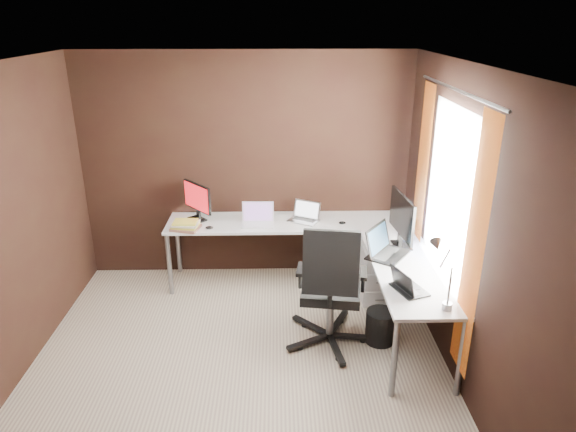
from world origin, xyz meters
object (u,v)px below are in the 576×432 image
(laptop_black_small, at_px, (407,286))
(book_stack, at_px, (186,225))
(monitor_right, at_px, (402,218))
(wastebasket, at_px, (380,326))
(drawer_pedestal, at_px, (380,270))
(laptop_white, at_px, (258,220))
(monitor_left, at_px, (197,199))
(desk_lamp, at_px, (441,265))
(office_chair, at_px, (330,309))
(laptop_black_big, at_px, (384,249))
(laptop_silver, at_px, (305,216))

(laptop_black_small, height_order, book_stack, laptop_black_small)
(monitor_right, bearing_deg, wastebasket, 148.67)
(drawer_pedestal, height_order, laptop_black_small, laptop_black_small)
(drawer_pedestal, xyz_separation_m, laptop_white, (-1.30, 0.28, 0.48))
(monitor_left, distance_m, desk_lamp, 2.78)
(desk_lamp, relative_size, office_chair, 0.46)
(monitor_left, relative_size, laptop_black_big, 0.81)
(office_chair, bearing_deg, laptop_silver, 106.51)
(laptop_black_big, bearing_deg, book_stack, 107.52)
(laptop_white, xyz_separation_m, laptop_black_small, (1.26, -1.47, -0.00))
(office_chair, relative_size, wastebasket, 3.85)
(office_chair, bearing_deg, laptop_black_small, -22.64)
(drawer_pedestal, distance_m, laptop_black_small, 1.28)
(drawer_pedestal, relative_size, laptop_black_small, 1.69)
(book_stack, bearing_deg, laptop_black_big, -18.41)
(monitor_right, distance_m, laptop_black_big, 0.35)
(drawer_pedestal, relative_size, laptop_white, 1.75)
(laptop_silver, distance_m, office_chair, 1.29)
(laptop_black_big, height_order, laptop_black_small, laptop_black_big)
(monitor_right, distance_m, laptop_black_small, 0.91)
(monitor_left, height_order, laptop_black_small, monitor_left)
(monitor_left, height_order, laptop_silver, monitor_left)
(drawer_pedestal, bearing_deg, laptop_silver, 154.76)
(monitor_right, distance_m, wastebasket, 1.04)
(desk_lamp, distance_m, wastebasket, 1.13)
(monitor_right, bearing_deg, book_stack, 72.15)
(laptop_white, bearing_deg, book_stack, -169.01)
(monitor_right, height_order, desk_lamp, desk_lamp)
(drawer_pedestal, relative_size, monitor_left, 1.46)
(office_chair, bearing_deg, laptop_black_big, 41.18)
(drawer_pedestal, bearing_deg, laptop_white, 167.69)
(book_stack, relative_size, office_chair, 0.27)
(monitor_right, xyz_separation_m, book_stack, (-2.15, 0.47, -0.25))
(drawer_pedestal, distance_m, book_stack, 2.11)
(monitor_left, distance_m, laptop_black_big, 2.09)
(drawer_pedestal, height_order, monitor_right, monitor_right)
(laptop_white, bearing_deg, drawer_pedestal, -10.97)
(laptop_white, relative_size, laptop_silver, 0.92)
(monitor_left, xyz_separation_m, laptop_black_small, (1.91, -1.61, -0.19))
(drawer_pedestal, relative_size, office_chair, 0.50)
(laptop_silver, height_order, office_chair, office_chair)
(desk_lamp, height_order, wastebasket, desk_lamp)
(monitor_left, relative_size, laptop_black_small, 1.16)
(book_stack, bearing_deg, laptop_black_small, -33.70)
(laptop_black_small, bearing_deg, monitor_right, -29.93)
(monitor_left, relative_size, desk_lamp, 0.74)
(book_stack, bearing_deg, monitor_left, 70.60)
(monitor_left, relative_size, laptop_white, 1.20)
(laptop_silver, height_order, laptop_black_small, laptop_silver)
(laptop_silver, xyz_separation_m, book_stack, (-1.26, -0.22, -0.00))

